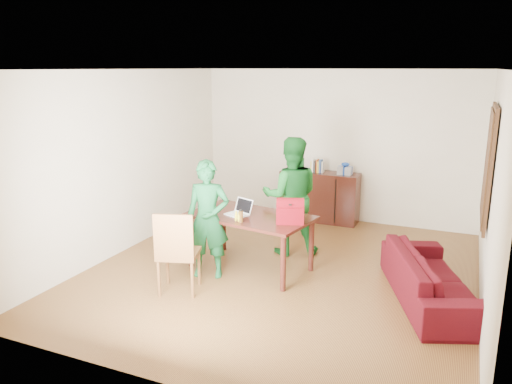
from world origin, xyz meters
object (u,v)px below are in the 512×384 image
at_px(chair, 179,268).
at_px(person_far, 291,196).
at_px(laptop, 237,212).
at_px(person_near, 208,219).
at_px(sofa, 432,278).
at_px(bottle, 241,216).
at_px(red_bag, 290,213).
at_px(table, 250,222).

distance_m(chair, person_far, 2.08).
relative_size(person_far, laptop, 4.93).
height_order(person_near, sofa, person_near).
xyz_separation_m(bottle, red_bag, (0.60, 0.22, 0.05)).
distance_m(chair, laptop, 1.12).
distance_m(person_far, bottle, 1.17).
bearing_deg(sofa, red_bag, 70.88).
bearing_deg(bottle, red_bag, 20.13).
xyz_separation_m(person_far, sofa, (2.09, -0.85, -0.59)).
bearing_deg(person_near, laptop, 37.46).
height_order(person_near, bottle, person_near).
distance_m(chair, red_bag, 1.56).
xyz_separation_m(person_far, red_bag, (0.31, -0.92, 0.02)).
height_order(person_far, sofa, person_far).
bearing_deg(sofa, person_far, 46.47).
bearing_deg(table, chair, -107.09).
distance_m(laptop, bottle, 0.32).
bearing_deg(person_near, table, 29.73).
xyz_separation_m(chair, person_far, (0.82, 1.82, 0.57)).
xyz_separation_m(person_near, red_bag, (1.03, 0.32, 0.12)).
relative_size(bottle, red_bag, 0.48).
bearing_deg(person_near, red_bag, 0.03).
bearing_deg(laptop, table, 49.56).
distance_m(table, person_far, 0.88).
height_order(person_far, red_bag, person_far).
bearing_deg(person_near, sofa, -9.29).
relative_size(red_bag, sofa, 0.18).
height_order(chair, person_near, person_near).
bearing_deg(bottle, laptop, 125.60).
height_order(table, sofa, table).
xyz_separation_m(person_far, bottle, (-0.28, -1.14, -0.02)).
bearing_deg(laptop, person_near, -104.11).
bearing_deg(red_bag, sofa, -17.39).
height_order(person_far, laptop, person_far).
height_order(table, red_bag, red_bag).
height_order(table, bottle, bottle).
bearing_deg(red_bag, person_near, 177.58).
relative_size(laptop, sofa, 0.18).
distance_m(bottle, red_bag, 0.64).
xyz_separation_m(laptop, bottle, (0.18, -0.25, 0.04)).
bearing_deg(sofa, chair, 87.10).
height_order(bottle, sofa, bottle).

